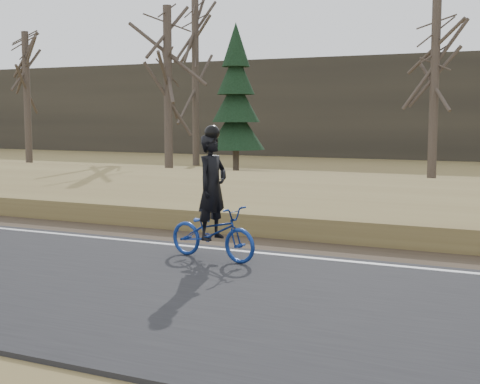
% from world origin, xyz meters
% --- Properties ---
extents(ground, '(120.00, 120.00, 0.00)m').
position_xyz_m(ground, '(0.00, 0.00, 0.00)').
color(ground, olive).
rests_on(ground, ground).
extents(edge_line, '(120.00, 0.12, 0.01)m').
position_xyz_m(edge_line, '(0.00, 0.20, 0.07)').
color(edge_line, silver).
rests_on(edge_line, road).
extents(shoulder, '(120.00, 1.60, 0.04)m').
position_xyz_m(shoulder, '(0.00, 1.20, 0.02)').
color(shoulder, '#473A2B').
rests_on(shoulder, ground).
extents(embankment, '(120.00, 5.00, 0.44)m').
position_xyz_m(embankment, '(0.00, 4.20, 0.22)').
color(embankment, olive).
rests_on(embankment, ground).
extents(ballast, '(120.00, 3.00, 0.45)m').
position_xyz_m(ballast, '(0.00, 8.00, 0.23)').
color(ballast, slate).
rests_on(ballast, ground).
extents(railroad, '(120.00, 2.40, 0.29)m').
position_xyz_m(railroad, '(0.00, 8.00, 0.53)').
color(railroad, black).
rests_on(railroad, ballast).
extents(treeline_backdrop, '(120.00, 4.00, 6.00)m').
position_xyz_m(treeline_backdrop, '(0.00, 30.00, 3.00)').
color(treeline_backdrop, '#383328').
rests_on(treeline_backdrop, ground).
extents(cyclist, '(1.84, 0.92, 2.28)m').
position_xyz_m(cyclist, '(4.81, -0.59, 0.80)').
color(cyclist, navy).
rests_on(cyclist, road).
extents(bare_tree_far_left, '(0.36, 0.36, 6.77)m').
position_xyz_m(bare_tree_far_left, '(-14.65, 16.05, 3.38)').
color(bare_tree_far_left, brown).
rests_on(bare_tree_far_left, ground).
extents(bare_tree_left, '(0.36, 0.36, 8.57)m').
position_xyz_m(bare_tree_left, '(-6.45, 19.06, 4.28)').
color(bare_tree_left, brown).
rests_on(bare_tree_left, ground).
extents(bare_tree_near_left, '(0.36, 0.36, 6.99)m').
position_xyz_m(bare_tree_near_left, '(-4.61, 13.42, 3.49)').
color(bare_tree_near_left, brown).
rests_on(bare_tree_near_left, ground).
extents(bare_tree_center, '(0.36, 0.36, 7.92)m').
position_xyz_m(bare_tree_center, '(5.58, 16.70, 3.96)').
color(bare_tree_center, brown).
rests_on(bare_tree_center, ground).
extents(conifer, '(2.60, 2.60, 6.62)m').
position_xyz_m(conifer, '(-3.04, 16.63, 3.13)').
color(conifer, brown).
rests_on(conifer, ground).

